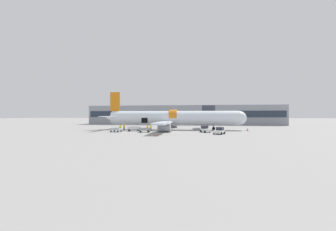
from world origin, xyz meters
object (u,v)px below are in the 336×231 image
object	(u,v)px
baggage_tug_mid	(219,131)
ground_crew_supervisor	(124,127)
baggage_tug_lead	(205,130)
baggage_cart_queued	(145,130)
ground_crew_driver	(120,128)
baggage_cart_loading	(134,129)
baggage_cart_empty	(117,130)
airplane	(172,118)
ground_crew_loader_a	(148,128)
ground_crew_loader_b	(151,127)

from	to	relation	value
baggage_tug_mid	ground_crew_supervisor	bearing A→B (deg)	162.18
baggage_tug_lead	baggage_cart_queued	bearing A→B (deg)	-172.41
ground_crew_driver	ground_crew_supervisor	distance (m)	2.06
baggage_cart_loading	baggage_cart_empty	size ratio (longest dim) A/B	1.18
baggage_cart_empty	ground_crew_driver	xyz separation A→B (m)	(-0.09, 2.76, 0.38)
airplane	ground_crew_loader_a	world-z (taller)	airplane
baggage_cart_loading	ground_crew_loader_a	size ratio (longest dim) A/B	2.51
baggage_tug_lead	baggage_cart_loading	distance (m)	17.82
baggage_cart_queued	ground_crew_loader_b	bearing A→B (deg)	81.55
baggage_cart_loading	ground_crew_loader_b	xyz separation A→B (m)	(4.17, 0.67, 0.40)
ground_crew_loader_a	ground_crew_driver	bearing A→B (deg)	-168.59
ground_crew_loader_b	baggage_cart_empty	bearing A→B (deg)	-153.30
baggage_cart_empty	ground_crew_loader_b	world-z (taller)	ground_crew_loader_b
baggage_cart_queued	ground_crew_driver	size ratio (longest dim) A/B	2.30
ground_crew_loader_b	ground_crew_supervisor	xyz separation A→B (m)	(-7.45, 0.96, -0.02)
baggage_tug_mid	baggage_cart_empty	size ratio (longest dim) A/B	0.84
ground_crew_loader_a	baggage_cart_empty	bearing A→B (deg)	-148.41
baggage_tug_lead	baggage_tug_mid	xyz separation A→B (m)	(2.82, -4.55, -0.02)
baggage_tug_lead	ground_crew_supervisor	distance (m)	21.27
ground_crew_driver	ground_crew_supervisor	size ratio (longest dim) A/B	0.88
ground_crew_supervisor	baggage_cart_queued	bearing A→B (deg)	-36.19
baggage_cart_empty	baggage_tug_mid	bearing A→B (deg)	-6.80
baggage_cart_empty	baggage_cart_loading	bearing A→B (deg)	42.39
baggage_cart_queued	ground_crew_driver	world-z (taller)	ground_crew_driver
baggage_cart_loading	ground_crew_supervisor	distance (m)	3.68
airplane	ground_crew_loader_a	xyz separation A→B (m)	(-5.69, -5.20, -2.36)
baggage_cart_empty	airplane	bearing A→B (deg)	36.93
airplane	baggage_tug_mid	size ratio (longest dim) A/B	13.45
ground_crew_loader_b	ground_crew_supervisor	world-z (taller)	ground_crew_loader_b
ground_crew_supervisor	baggage_tug_mid	bearing A→B (deg)	-17.82
baggage_cart_empty	ground_crew_loader_b	distance (m)	8.57
baggage_cart_empty	ground_crew_loader_b	bearing A→B (deg)	26.70
baggage_cart_queued	ground_crew_loader_a	xyz separation A→B (m)	(-0.31, 4.34, 0.35)
ground_crew_driver	ground_crew_supervisor	world-z (taller)	ground_crew_supervisor
baggage_tug_mid	ground_crew_loader_a	world-z (taller)	ground_crew_loader_a
baggage_cart_loading	ground_crew_supervisor	world-z (taller)	ground_crew_supervisor
ground_crew_loader_a	ground_crew_driver	distance (m)	6.96
airplane	ground_crew_driver	world-z (taller)	airplane
ground_crew_loader_b	ground_crew_driver	xyz separation A→B (m)	(-7.73, -1.08, -0.13)
baggage_tug_lead	ground_crew_supervisor	size ratio (longest dim) A/B	1.85
ground_crew_loader_b	ground_crew_driver	size ratio (longest dim) A/B	1.16
ground_crew_loader_b	ground_crew_supervisor	distance (m)	7.51
airplane	ground_crew_supervisor	size ratio (longest dim) A/B	22.04
baggage_cart_loading	ground_crew_loader_a	world-z (taller)	ground_crew_loader_a
airplane	ground_crew_loader_b	size ratio (longest dim) A/B	21.51
airplane	ground_crew_driver	bearing A→B (deg)	-152.29
baggage_tug_lead	baggage_cart_empty	xyz separation A→B (m)	(-21.23, -1.68, -0.20)
ground_crew_loader_a	ground_crew_loader_b	bearing A→B (deg)	-17.99
airplane	ground_crew_loader_b	bearing A→B (deg)	-131.05
baggage_tug_mid	ground_crew_supervisor	distance (m)	25.06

